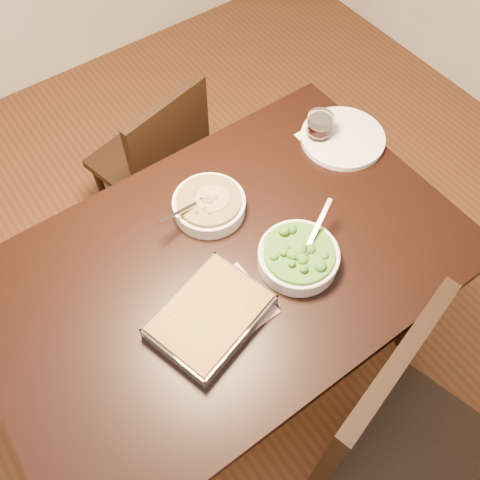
# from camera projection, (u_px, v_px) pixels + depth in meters

# --- Properties ---
(ground) EXTENTS (4.00, 4.00, 0.00)m
(ground) POSITION_uv_depth(u_px,v_px,m) (230.00, 357.00, 2.18)
(ground) COLOR #4F2716
(ground) RESTS_ON ground
(table) EXTENTS (1.40, 0.90, 0.75)m
(table) POSITION_uv_depth(u_px,v_px,m) (227.00, 279.00, 1.63)
(table) COLOR black
(table) RESTS_ON ground
(magazine_a) EXTENTS (0.27, 0.20, 0.01)m
(magazine_a) POSITION_uv_depth(u_px,v_px,m) (220.00, 313.00, 1.46)
(magazine_a) COLOR #A02D3B
(magazine_a) RESTS_ON table
(coaster) EXTENTS (0.11, 0.11, 0.00)m
(coaster) POSITION_uv_depth(u_px,v_px,m) (318.00, 138.00, 1.82)
(coaster) COLOR white
(coaster) RESTS_ON table
(stew_bowl) EXTENTS (0.25, 0.22, 0.09)m
(stew_bowl) POSITION_uv_depth(u_px,v_px,m) (209.00, 204.00, 1.63)
(stew_bowl) COLOR white
(stew_bowl) RESTS_ON table
(broccoli_bowl) EXTENTS (0.25, 0.23, 0.09)m
(broccoli_bowl) POSITION_uv_depth(u_px,v_px,m) (298.00, 256.00, 1.52)
(broccoli_bowl) COLOR white
(broccoli_bowl) RESTS_ON table
(baking_dish) EXTENTS (0.36, 0.30, 0.05)m
(baking_dish) POSITION_uv_depth(u_px,v_px,m) (210.00, 316.00, 1.43)
(baking_dish) COLOR silver
(baking_dish) RESTS_ON table
(wine_tumbler) EXTENTS (0.09, 0.09, 0.10)m
(wine_tumbler) POSITION_uv_depth(u_px,v_px,m) (320.00, 127.00, 1.77)
(wine_tumbler) COLOR black
(wine_tumbler) RESTS_ON coaster
(dinner_plate) EXTENTS (0.28, 0.28, 0.02)m
(dinner_plate) POSITION_uv_depth(u_px,v_px,m) (343.00, 138.00, 1.81)
(dinner_plate) COLOR silver
(dinner_plate) RESTS_ON table
(chair_near) EXTENTS (0.57, 0.57, 0.99)m
(chair_near) POSITION_uv_depth(u_px,v_px,m) (402.00, 441.00, 1.46)
(chair_near) COLOR black
(chair_near) RESTS_ON ground
(chair_far) EXTENTS (0.46, 0.46, 0.81)m
(chair_far) POSITION_uv_depth(u_px,v_px,m) (157.00, 159.00, 2.16)
(chair_far) COLOR black
(chair_far) RESTS_ON ground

